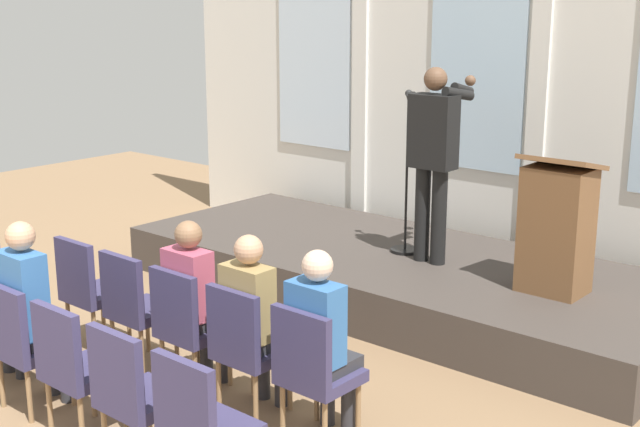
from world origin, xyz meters
The scene contains 18 objects.
rear_partition centered at (0.04, 6.60, 2.27)m, with size 8.28×0.14×4.54m.
stage_platform centered at (0.00, 5.22, 0.22)m, with size 5.45×2.17×0.45m, color #3F3833.
speaker centered at (0.37, 5.20, 1.49)m, with size 0.52×0.69×1.79m.
mic_stand centered at (0.02, 5.30, 0.78)m, with size 0.28×0.28×1.56m.
lectern centered at (1.62, 5.16, 1.00)m, with size 0.60×0.48×1.16m.
chair_r0_c0 centered at (-1.22, 2.57, 0.53)m, with size 0.46×0.44×0.94m.
chair_r0_c1 centered at (-0.61, 2.57, 0.53)m, with size 0.46×0.44×0.94m.
chair_r0_c2 centered at (0.00, 2.57, 0.53)m, with size 0.46×0.44×0.94m.
audience_r0_c2 centered at (0.00, 2.66, 0.71)m, with size 0.36×0.39×1.28m.
chair_r0_c3 centered at (0.61, 2.57, 0.53)m, with size 0.46×0.44×0.94m.
audience_r0_c3 centered at (0.61, 2.66, 0.72)m, with size 0.36×0.39×1.29m.
chair_r0_c4 centered at (1.22, 2.57, 0.53)m, with size 0.46×0.44×0.94m.
audience_r0_c4 centered at (1.22, 2.66, 0.72)m, with size 0.36×0.39×1.30m.
chair_r1_c1 centered at (-0.61, 1.62, 0.53)m, with size 0.46×0.44×0.94m.
audience_r1_c1 centered at (-0.61, 1.70, 0.75)m, with size 0.36×0.39×1.36m.
chair_r1_c2 centered at (0.00, 1.62, 0.53)m, with size 0.46×0.44×0.94m.
chair_r1_c3 centered at (0.61, 1.62, 0.53)m, with size 0.46×0.44×0.94m.
chair_r1_c4 centered at (1.22, 1.62, 0.53)m, with size 0.46×0.44×0.94m.
Camera 1 is at (4.53, -1.24, 2.82)m, focal length 48.08 mm.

